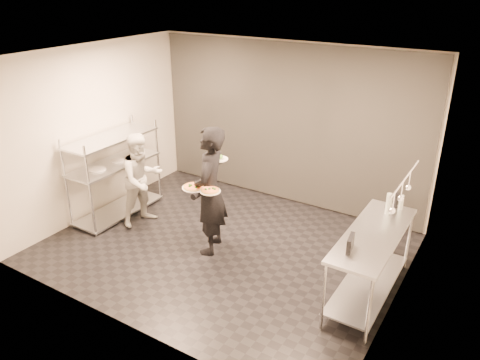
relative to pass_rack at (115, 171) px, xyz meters
The scene contains 13 objects.
room_shell 2.53m from the pass_rack, 28.77° to the left, with size 5.00×4.00×2.80m.
pass_rack is the anchor object (origin of this frame).
prep_counter 4.33m from the pass_rack, ahead, with size 0.60×1.80×0.92m.
utensil_rail 4.64m from the pass_rack, ahead, with size 0.07×1.20×0.31m.
waiter 2.03m from the pass_rack, ahead, with size 0.69×0.45×1.89m, color black.
chef 0.60m from the pass_rack, ahead, with size 0.74×0.58×1.52m, color beige.
pizza_plate_near 1.93m from the pass_rack, ahead, with size 0.33×0.33×0.05m.
pizza_plate_far 2.19m from the pass_rack, ahead, with size 0.29×0.29×0.05m.
salad_plate 2.06m from the pass_rack, ahead, with size 0.27×0.27×0.07m.
pos_monitor 4.25m from the pass_rack, ahead, with size 0.05×0.24×0.17m, color black.
bottle_green 4.37m from the pass_rack, ahead, with size 0.08×0.08×0.28m, color gray.
bottle_clear 4.51m from the pass_rack, 10.26° to the left, with size 0.06×0.06×0.20m, color gray.
bottle_dark 4.44m from the pass_rack, 10.42° to the left, with size 0.06×0.06×0.21m, color black.
Camera 1 is at (3.37, -4.98, 3.75)m, focal length 35.00 mm.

